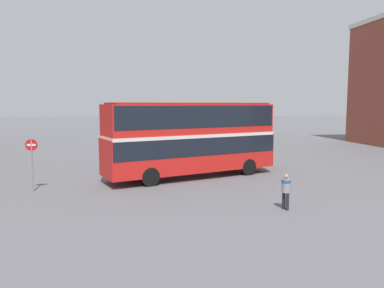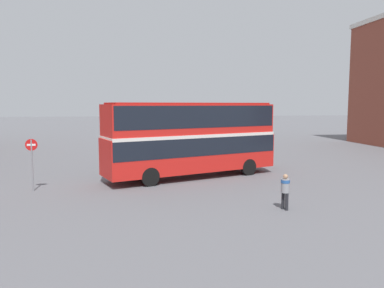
{
  "view_description": "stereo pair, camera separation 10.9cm",
  "coord_description": "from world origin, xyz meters",
  "px_view_note": "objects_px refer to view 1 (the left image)",
  "views": [
    {
      "loc": [
        -1.51,
        -23.1,
        4.54
      ],
      "look_at": [
        1.96,
        -0.31,
        2.09
      ],
      "focal_mm": 35.0,
      "sensor_mm": 36.0,
      "label": 1
    },
    {
      "loc": [
        -1.4,
        -23.11,
        4.54
      ],
      "look_at": [
        1.96,
        -0.31,
        2.09
      ],
      "focal_mm": 35.0,
      "sensor_mm": 36.0,
      "label": 2
    }
  ],
  "objects_px": {
    "pedestrian_foreground": "(286,188)",
    "parked_car_kerb_near": "(173,145)",
    "no_entry_sign": "(32,157)",
    "double_decker_bus": "(192,135)"
  },
  "relations": [
    {
      "from": "pedestrian_foreground",
      "to": "parked_car_kerb_near",
      "type": "relative_size",
      "value": 0.33
    },
    {
      "from": "double_decker_bus",
      "to": "parked_car_kerb_near",
      "type": "relative_size",
      "value": 2.37
    },
    {
      "from": "pedestrian_foreground",
      "to": "parked_car_kerb_near",
      "type": "bearing_deg",
      "value": -99.76
    },
    {
      "from": "pedestrian_foreground",
      "to": "parked_car_kerb_near",
      "type": "height_order",
      "value": "parked_car_kerb_near"
    },
    {
      "from": "parked_car_kerb_near",
      "to": "no_entry_sign",
      "type": "bearing_deg",
      "value": -120.91
    },
    {
      "from": "no_entry_sign",
      "to": "pedestrian_foreground",
      "type": "bearing_deg",
      "value": -24.29
    },
    {
      "from": "double_decker_bus",
      "to": "pedestrian_foreground",
      "type": "relative_size",
      "value": 7.15
    },
    {
      "from": "double_decker_bus",
      "to": "parked_car_kerb_near",
      "type": "xyz_separation_m",
      "value": [
        -0.08,
        11.23,
        -1.85
      ]
    },
    {
      "from": "no_entry_sign",
      "to": "parked_car_kerb_near",
      "type": "bearing_deg",
      "value": 57.48
    },
    {
      "from": "double_decker_bus",
      "to": "pedestrian_foreground",
      "type": "xyz_separation_m",
      "value": [
        2.91,
        -7.77,
        -1.71
      ]
    }
  ]
}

